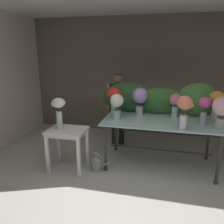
% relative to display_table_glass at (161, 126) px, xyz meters
% --- Properties ---
extents(ground_plane, '(7.56, 7.56, 0.00)m').
position_rel_display_table_glass_xyz_m(ground_plane, '(-0.45, -0.00, -0.75)').
color(ground_plane, beige).
extents(wall_back, '(5.82, 0.12, 2.83)m').
position_rel_display_table_glass_xyz_m(wall_back, '(-0.45, 1.71, 0.67)').
color(wall_back, '#706656').
rests_on(wall_back, ground).
extents(display_table_glass, '(1.99, 1.04, 0.87)m').
position_rel_display_table_glass_xyz_m(display_table_glass, '(0.00, 0.00, 0.00)').
color(display_table_glass, '#A8CEC9').
rests_on(display_table_glass, ground).
extents(side_table_white, '(0.64, 0.51, 0.74)m').
position_rel_display_table_glass_xyz_m(side_table_white, '(-1.54, -0.51, -0.12)').
color(side_table_white, white).
rests_on(side_table_white, ground).
extents(florist, '(0.58, 0.24, 1.56)m').
position_rel_display_table_glass_xyz_m(florist, '(-0.92, 0.76, 0.21)').
color(florist, '#232328').
rests_on(florist, ground).
extents(foliage_backdrop, '(2.15, 0.26, 0.61)m').
position_rel_display_table_glass_xyz_m(foliage_backdrop, '(-0.09, 0.40, 0.40)').
color(foliage_backdrop, '#28562D').
rests_on(foliage_backdrop, display_table_glass).
extents(vase_coral_roses, '(0.25, 0.23, 0.52)m').
position_rel_display_table_glass_xyz_m(vase_coral_roses, '(0.33, -0.41, 0.46)').
color(vase_coral_roses, silver).
rests_on(vase_coral_roses, display_table_glass).
extents(vase_lilac_carnations, '(0.28, 0.28, 0.51)m').
position_rel_display_table_glass_xyz_m(vase_lilac_carnations, '(-0.41, 0.23, 0.44)').
color(vase_lilac_carnations, silver).
rests_on(vase_lilac_carnations, display_table_glass).
extents(vase_fuchsia_freesia, '(0.21, 0.19, 0.45)m').
position_rel_display_table_glass_xyz_m(vase_fuchsia_freesia, '(0.67, -0.07, 0.41)').
color(vase_fuchsia_freesia, silver).
rests_on(vase_fuchsia_freesia, display_table_glass).
extents(vase_scarlet_snapdragons, '(0.27, 0.27, 0.51)m').
position_rel_display_table_glass_xyz_m(vase_scarlet_snapdragons, '(-0.87, 0.16, 0.45)').
color(vase_scarlet_snapdragons, silver).
rests_on(vase_scarlet_snapdragons, display_table_glass).
extents(vase_blush_hydrangea, '(0.28, 0.28, 0.50)m').
position_rel_display_table_glass_xyz_m(vase_blush_hydrangea, '(0.88, -0.26, 0.43)').
color(vase_blush_hydrangea, silver).
rests_on(vase_blush_hydrangea, display_table_glass).
extents(vase_rosy_ranunculus, '(0.23, 0.22, 0.44)m').
position_rel_display_table_glass_xyz_m(vase_rosy_ranunculus, '(0.23, 0.21, 0.39)').
color(vase_rosy_ranunculus, silver).
rests_on(vase_rosy_ranunculus, display_table_glass).
extents(vase_ivory_stock, '(0.23, 0.23, 0.45)m').
position_rel_display_table_glass_xyz_m(vase_ivory_stock, '(-0.76, -0.13, 0.39)').
color(vase_ivory_stock, silver).
rests_on(vase_ivory_stock, display_table_glass).
extents(vase_sunset_tulips, '(0.24, 0.24, 0.51)m').
position_rel_display_table_glass_xyz_m(vase_sunset_tulips, '(0.89, 0.21, 0.46)').
color(vase_sunset_tulips, silver).
rests_on(vase_sunset_tulips, display_table_glass).
extents(vase_white_roses_tall, '(0.26, 0.22, 0.53)m').
position_rel_display_table_glass_xyz_m(vase_white_roses_tall, '(-1.67, -0.51, 0.34)').
color(vase_white_roses_tall, silver).
rests_on(vase_white_roses_tall, side_table_white).
extents(watering_can, '(0.35, 0.18, 0.34)m').
position_rel_display_table_glass_xyz_m(watering_can, '(-1.05, -0.45, -0.62)').
color(watering_can, '#999EA3').
rests_on(watering_can, ground).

